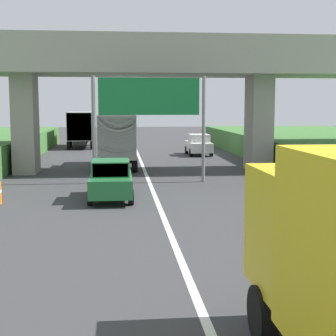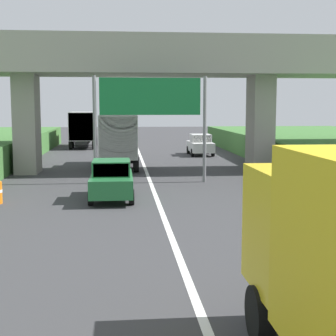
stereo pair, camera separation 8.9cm
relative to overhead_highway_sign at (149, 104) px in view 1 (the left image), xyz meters
The scene contains 8 objects.
lane_centre_stripe 4.53m from the overhead_highway_sign, 90.00° to the right, with size 0.20×91.88×0.01m, color white.
overpass_bridge 4.99m from the overhead_highway_sign, 90.00° to the left, with size 40.00×4.80×8.04m.
overhead_highway_sign is the anchor object (origin of this frame).
speed_limit_sign 9.95m from the overhead_highway_sign, 39.54° to the right, with size 0.60×0.08×2.23m.
truck_silver 7.18m from the overhead_highway_sign, 104.30° to the left, with size 2.44×7.30×3.44m.
truck_orange 24.07m from the overhead_highway_sign, 102.37° to the left, with size 2.44×7.30×3.44m.
car_white 15.81m from the overhead_highway_sign, 71.41° to the left, with size 1.86×4.10×1.72m.
car_green 6.00m from the overhead_highway_sign, 112.53° to the right, with size 1.86×4.10×1.72m.
Camera 1 is at (-1.57, 1.72, 3.99)m, focal length 53.98 mm.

